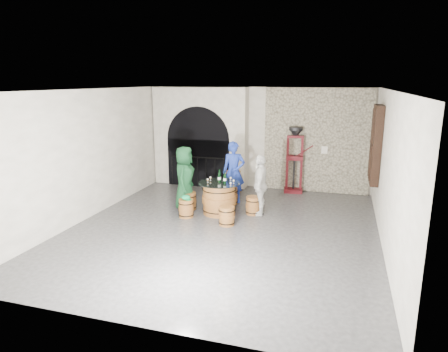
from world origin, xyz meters
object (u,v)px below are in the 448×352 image
(wine_bottle_center, at_px, (225,178))
(corking_press, at_px, (295,155))
(barrel_stool_near_right, at_px, (227,216))
(wine_bottle_left, at_px, (219,177))
(barrel_stool_near_left, at_px, (186,208))
(person_white, at_px, (260,185))
(barrel_stool_right, at_px, (253,205))
(wine_bottle_right, at_px, (220,176))
(barrel_table, at_px, (219,198))
(person_blue, at_px, (234,172))
(barrel_stool_left, at_px, (189,201))
(barrel_stool_far, at_px, (231,196))
(person_green, at_px, (185,178))
(side_barrel, at_px, (233,182))

(wine_bottle_center, relative_size, corking_press, 0.16)
(barrel_stool_near_right, height_order, corking_press, corking_press)
(wine_bottle_left, relative_size, wine_bottle_center, 1.00)
(corking_press, bearing_deg, barrel_stool_near_left, -132.95)
(person_white, bearing_deg, corking_press, 162.86)
(barrel_stool_right, distance_m, wine_bottle_right, 1.16)
(barrel_table, distance_m, wine_bottle_center, 0.57)
(barrel_table, relative_size, person_blue, 0.62)
(barrel_table, relative_size, wine_bottle_right, 3.34)
(barrel_stool_left, height_order, barrel_stool_right, same)
(wine_bottle_right, distance_m, corking_press, 2.98)
(barrel_stool_left, height_order, corking_press, corking_press)
(barrel_stool_far, distance_m, wine_bottle_left, 1.10)
(person_green, relative_size, corking_press, 0.84)
(barrel_table, height_order, person_green, person_green)
(side_barrel, xyz_separation_m, corking_press, (1.78, 0.63, 0.84))
(barrel_stool_left, xyz_separation_m, person_green, (-0.12, 0.01, 0.62))
(wine_bottle_right, height_order, corking_press, corking_press)
(barrel_table, relative_size, person_green, 0.63)
(person_white, bearing_deg, person_green, -89.91)
(wine_bottle_left, relative_size, corking_press, 0.16)
(person_blue, distance_m, wine_bottle_left, 1.06)
(barrel_stool_near_left, height_order, wine_bottle_center, wine_bottle_center)
(barrel_stool_near_right, height_order, barrel_stool_near_left, same)
(corking_press, bearing_deg, barrel_table, -127.79)
(person_green, distance_m, wine_bottle_left, 1.00)
(barrel_table, bearing_deg, person_green, 173.63)
(barrel_stool_left, bearing_deg, barrel_table, -6.37)
(wine_bottle_left, height_order, corking_press, corking_press)
(person_white, bearing_deg, barrel_table, -80.26)
(person_blue, bearing_deg, barrel_stool_near_right, -93.24)
(barrel_stool_near_right, distance_m, person_green, 1.80)
(barrel_stool_near_right, distance_m, wine_bottle_center, 1.09)
(side_barrel, bearing_deg, wine_bottle_center, -80.43)
(wine_bottle_left, bearing_deg, person_white, 10.18)
(barrel_table, height_order, barrel_stool_left, barrel_table)
(wine_bottle_right, bearing_deg, barrel_stool_near_left, -136.05)
(barrel_stool_far, xyz_separation_m, corking_press, (1.53, 1.75, 0.95))
(barrel_stool_far, xyz_separation_m, wine_bottle_center, (0.09, -0.90, 0.73))
(barrel_stool_near_right, height_order, person_blue, person_blue)
(wine_bottle_left, bearing_deg, barrel_table, -75.66)
(barrel_stool_near_right, bearing_deg, barrel_stool_left, 146.37)
(wine_bottle_left, bearing_deg, wine_bottle_right, 101.99)
(barrel_stool_near_left, bearing_deg, barrel_table, 35.27)
(barrel_stool_near_left, bearing_deg, barrel_stool_near_right, -12.81)
(barrel_stool_far, distance_m, side_barrel, 1.15)
(barrel_table, height_order, barrel_stool_far, barrel_table)
(barrel_stool_near_right, xyz_separation_m, person_blue, (-0.35, 1.88, 0.64))
(barrel_stool_far, relative_size, person_white, 0.30)
(person_blue, bearing_deg, wine_bottle_center, -99.93)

